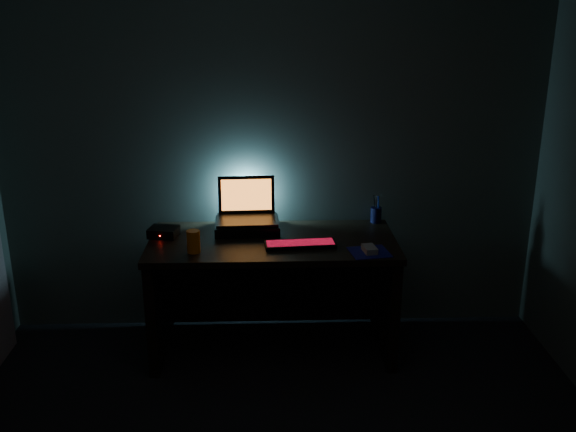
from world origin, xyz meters
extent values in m
cube|color=#454F48|center=(0.00, 2.00, 1.25)|extent=(3.50, 0.00, 2.50)
cube|color=black|center=(0.00, 1.62, 0.73)|extent=(1.50, 0.70, 0.04)
cube|color=black|center=(-0.71, 1.62, 0.35)|extent=(0.06, 0.64, 0.71)
cube|color=black|center=(0.71, 1.62, 0.35)|extent=(0.06, 0.64, 0.71)
cube|color=black|center=(0.00, 1.95, 0.35)|extent=(1.38, 0.02, 0.65)
cube|color=black|center=(-0.16, 1.79, 0.78)|extent=(0.41, 0.32, 0.06)
cube|color=black|center=(-0.16, 1.79, 0.82)|extent=(0.39, 0.28, 0.02)
cube|color=black|center=(-0.16, 1.92, 0.95)|extent=(0.36, 0.06, 0.24)
cube|color=orange|center=(-0.16, 1.91, 0.95)|extent=(0.32, 0.04, 0.20)
cube|color=black|center=(0.16, 1.50, 0.76)|extent=(0.43, 0.17, 0.02)
cube|color=red|center=(0.16, 1.50, 0.77)|extent=(0.40, 0.14, 0.00)
cube|color=#0C0F5A|center=(0.56, 1.39, 0.75)|extent=(0.25, 0.23, 0.00)
cube|color=gray|center=(0.56, 1.39, 0.77)|extent=(0.09, 0.12, 0.03)
cylinder|color=black|center=(0.68, 1.92, 0.80)|extent=(0.08, 0.08, 0.10)
cylinder|color=orange|center=(-0.46, 1.43, 0.82)|extent=(0.08, 0.08, 0.13)
cube|color=black|center=(-0.67, 1.70, 0.78)|extent=(0.19, 0.17, 0.06)
sphere|color=#FF0C07|center=(-0.68, 1.63, 0.78)|extent=(0.01, 0.01, 0.01)
camera|label=1|loc=(-0.03, -2.03, 2.12)|focal=40.00mm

